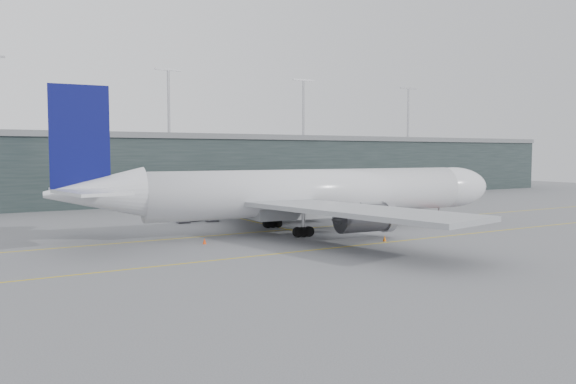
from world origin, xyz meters
TOP-DOWN VIEW (x-y plane):
  - ground at (0.00, 0.00)m, footprint 320.00×320.00m
  - taxiline_a at (0.00, -4.00)m, footprint 160.00×0.25m
  - taxiline_b at (0.00, -20.00)m, footprint 160.00×0.25m
  - taxiline_lead_main at (5.00, 20.00)m, footprint 0.25×60.00m
  - terminal at (-0.00, 58.00)m, footprint 240.00×36.00m
  - main_aircraft at (7.27, -6.34)m, footprint 67.32×63.04m
  - jet_bridge at (22.51, 25.20)m, footprint 7.33×45.16m
  - gse_cart at (29.08, -9.01)m, footprint 2.63×2.12m
  - baggage_dolly at (33.02, -12.72)m, footprint 3.61×2.98m
  - uld_a at (-5.38, 10.70)m, footprint 2.05×1.69m
  - uld_b at (-2.90, 12.24)m, footprint 2.67×2.42m
  - uld_c at (-0.76, 10.22)m, footprint 2.04×1.68m
  - cone_nose at (32.57, -7.48)m, footprint 0.50×0.50m
  - cone_wing_stbd at (9.98, -19.21)m, footprint 0.45×0.45m
  - cone_wing_port at (9.94, 9.71)m, footprint 0.49×0.49m
  - cone_tail at (-10.14, -9.89)m, footprint 0.46×0.46m

SIDE VIEW (x-z plane):
  - ground at x=0.00m, z-range 0.00..0.00m
  - taxiline_a at x=0.00m, z-range 0.00..0.02m
  - taxiline_b at x=0.00m, z-range 0.00..0.02m
  - taxiline_lead_main at x=5.00m, z-range 0.00..0.02m
  - baggage_dolly at x=33.02m, z-range 0.03..0.38m
  - cone_wing_stbd at x=9.98m, z-range 0.00..0.72m
  - cone_tail at x=-10.14m, z-range 0.00..0.73m
  - cone_wing_port at x=9.94m, z-range 0.00..0.79m
  - cone_nose at x=32.57m, z-range 0.00..0.79m
  - gse_cart at x=29.08m, z-range 0.09..1.64m
  - uld_c at x=-0.76m, z-range 0.05..1.81m
  - uld_a at x=-5.38m, z-range 0.05..1.82m
  - uld_b at x=-2.90m, z-range 0.05..2.04m
  - jet_bridge at x=22.51m, z-range 1.71..8.58m
  - main_aircraft at x=7.27m, z-range -4.14..14.73m
  - terminal at x=0.00m, z-range -6.88..22.12m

